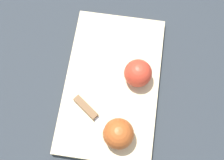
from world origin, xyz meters
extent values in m
plane|color=#282D33|center=(0.00, 0.00, 0.00)|extent=(4.00, 4.00, 0.00)
cube|color=#D1B789|center=(0.00, 0.00, 0.01)|extent=(0.45, 0.31, 0.02)
sphere|color=red|center=(-0.03, 0.06, 0.06)|extent=(0.07, 0.07, 0.07)
cylinder|color=#EFE5C6|center=(-0.03, 0.06, 0.06)|extent=(0.04, 0.06, 0.07)
sphere|color=#AD4C1E|center=(0.13, 0.06, 0.06)|extent=(0.08, 0.08, 0.08)
cylinder|color=#EFE5C6|center=(0.13, 0.07, 0.06)|extent=(0.07, 0.03, 0.07)
cube|color=silver|center=(0.13, 0.03, 0.02)|extent=(0.05, 0.08, 0.00)
cube|color=brown|center=(0.09, -0.04, 0.03)|extent=(0.05, 0.08, 0.02)
camera|label=1|loc=(0.27, 0.08, 0.82)|focal=50.00mm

